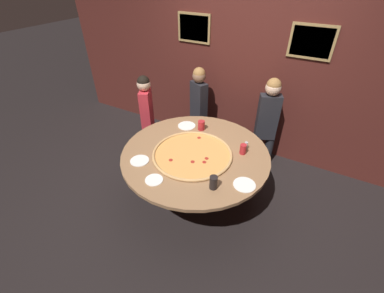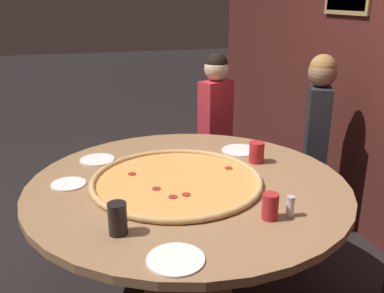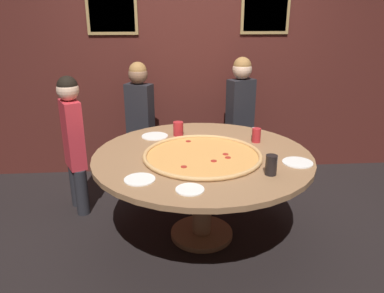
% 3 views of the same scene
% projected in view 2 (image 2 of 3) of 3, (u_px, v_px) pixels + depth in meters
% --- Properties ---
extents(dining_table, '(1.70, 1.70, 0.74)m').
position_uv_depth(dining_table, '(188.00, 202.00, 2.32)').
color(dining_table, '#936B47').
rests_on(dining_table, ground_plane).
extents(giant_pizza, '(0.91, 0.91, 0.03)m').
position_uv_depth(giant_pizza, '(176.00, 181.00, 2.27)').
color(giant_pizza, '#E0994C').
rests_on(giant_pizza, dining_table).
extents(drink_cup_centre_back, '(0.08, 0.08, 0.14)m').
position_uv_depth(drink_cup_centre_back, '(118.00, 219.00, 1.76)').
color(drink_cup_centre_back, black).
rests_on(drink_cup_centre_back, dining_table).
extents(drink_cup_far_right, '(0.07, 0.07, 0.12)m').
position_uv_depth(drink_cup_far_right, '(270.00, 206.00, 1.89)').
color(drink_cup_far_right, '#B22328').
rests_on(drink_cup_far_right, dining_table).
extents(drink_cup_front_edge, '(0.09, 0.09, 0.12)m').
position_uv_depth(drink_cup_front_edge, '(257.00, 152.00, 2.54)').
color(drink_cup_front_edge, '#B22328').
rests_on(drink_cup_front_edge, dining_table).
extents(white_plate_right_side, '(0.18, 0.18, 0.01)m').
position_uv_depth(white_plate_right_side, '(68.00, 184.00, 2.25)').
color(white_plate_right_side, white).
rests_on(white_plate_right_side, dining_table).
extents(white_plate_beside_cup, '(0.22, 0.22, 0.01)m').
position_uv_depth(white_plate_beside_cup, '(176.00, 259.00, 1.60)').
color(white_plate_beside_cup, white).
rests_on(white_plate_beside_cup, dining_table).
extents(white_plate_far_back, '(0.21, 0.21, 0.01)m').
position_uv_depth(white_plate_far_back, '(97.00, 160.00, 2.58)').
color(white_plate_far_back, white).
rests_on(white_plate_far_back, dining_table).
extents(white_plate_left_side, '(0.23, 0.23, 0.01)m').
position_uv_depth(white_plate_left_side, '(240.00, 150.00, 2.74)').
color(white_plate_left_side, white).
rests_on(white_plate_left_side, dining_table).
extents(condiment_shaker, '(0.04, 0.04, 0.10)m').
position_uv_depth(condiment_shaker, '(290.00, 206.00, 1.91)').
color(condiment_shaker, silver).
rests_on(condiment_shaker, dining_table).
extents(diner_side_right, '(0.24, 0.34, 1.27)m').
position_uv_depth(diner_side_right, '(215.00, 122.00, 3.43)').
color(diner_side_right, '#232328').
rests_on(diner_side_right, ground_plane).
extents(diner_centre_back, '(0.34, 0.25, 1.31)m').
position_uv_depth(diner_centre_back, '(316.00, 134.00, 3.06)').
color(diner_centre_back, '#232328').
rests_on(diner_centre_back, ground_plane).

